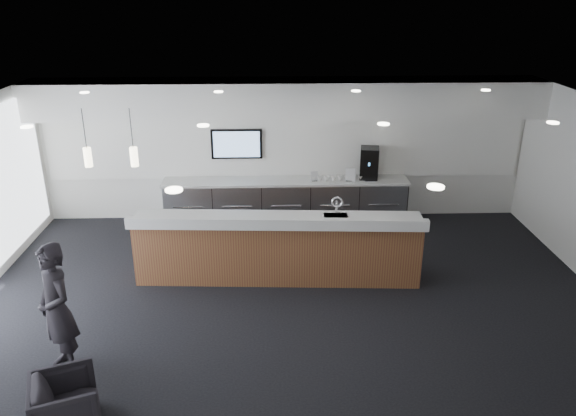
{
  "coord_description": "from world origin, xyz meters",
  "views": [
    {
      "loc": [
        -0.33,
        -7.32,
        4.71
      ],
      "look_at": [
        -0.03,
        1.3,
        1.26
      ],
      "focal_mm": 35.0,
      "sensor_mm": 36.0,
      "label": 1
    }
  ],
  "objects_px": {
    "coffee_machine": "(369,163)",
    "lounge_guest": "(57,309)",
    "service_counter": "(278,248)",
    "armchair": "(66,403)"
  },
  "relations": [
    {
      "from": "coffee_machine",
      "to": "lounge_guest",
      "type": "xyz_separation_m",
      "value": [
        -4.77,
        -4.84,
        -0.38
      ]
    },
    {
      "from": "service_counter",
      "to": "lounge_guest",
      "type": "height_order",
      "value": "lounge_guest"
    },
    {
      "from": "lounge_guest",
      "to": "service_counter",
      "type": "bearing_deg",
      "value": 86.47
    },
    {
      "from": "coffee_machine",
      "to": "armchair",
      "type": "relative_size",
      "value": 0.9
    },
    {
      "from": "coffee_machine",
      "to": "armchair",
      "type": "xyz_separation_m",
      "value": [
        -4.38,
        -5.91,
        -0.94
      ]
    },
    {
      "from": "service_counter",
      "to": "coffee_machine",
      "type": "distance_m",
      "value": 3.24
    },
    {
      "from": "service_counter",
      "to": "armchair",
      "type": "height_order",
      "value": "service_counter"
    },
    {
      "from": "armchair",
      "to": "lounge_guest",
      "type": "distance_m",
      "value": 1.27
    },
    {
      "from": "service_counter",
      "to": "lounge_guest",
      "type": "xyz_separation_m",
      "value": [
        -2.83,
        -2.34,
        0.32
      ]
    },
    {
      "from": "coffee_machine",
      "to": "service_counter",
      "type": "bearing_deg",
      "value": -118.31
    }
  ]
}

